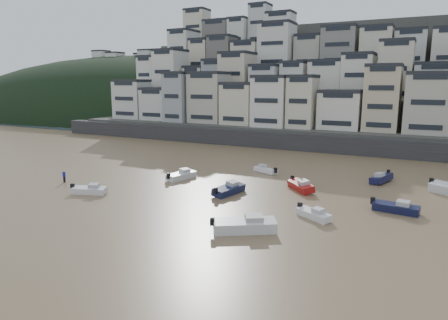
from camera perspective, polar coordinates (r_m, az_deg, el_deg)
The scene contains 15 objects.
sea_strip at distance 212.67m, azimuth -13.72°, elevation 7.03°, with size 340.00×340.00×0.00m, color #3E4859.
harbor_wall at distance 83.85m, azimuth 14.10°, elevation 2.31°, with size 140.00×3.00×3.50m, color #38383A.
hillside at distance 121.48m, azimuth 20.93°, elevation 9.89°, with size 141.04×66.00×50.00m.
headland at distance 195.40m, azimuth -12.27°, elevation 6.75°, with size 216.00×135.00×53.33m.
boat_a at distance 38.51m, azimuth 2.98°, elevation -9.01°, with size 6.55×2.14×1.79m, color silver, non-canonical shape.
boat_b at distance 43.24m, azimuth 12.70°, elevation -7.39°, with size 4.46×1.46×1.22m, color white, non-canonical shape.
boat_c at distance 51.02m, azimuth 0.69°, elevation -4.06°, with size 5.60×1.83×1.53m, color #141B3F, non-canonical shape.
boat_d at distance 47.98m, azimuth 23.35°, elevation -6.06°, with size 5.24×1.71×1.43m, color #121639, non-canonical shape.
boat_e at distance 53.73m, azimuth 10.90°, elevation -3.50°, with size 5.46×1.79×1.49m, color #9F1513, non-canonical shape.
boat_f at distance 59.13m, azimuth -6.12°, elevation -2.03°, with size 5.40×1.77×1.47m, color silver, non-canonical shape.
boat_h at distance 63.20m, azimuth 5.95°, elevation -1.28°, with size 4.46×1.46×1.22m, color white, non-canonical shape.
boat_i at distance 61.33m, azimuth 21.57°, elevation -2.28°, with size 5.42×1.78×1.48m, color #13153C, non-canonical shape.
boat_j at distance 53.98m, azimuth -18.69°, elevation -3.93°, with size 4.80×1.57×1.31m, color white, non-canonical shape.
person_blue at distance 61.39m, azimuth -21.87°, elevation -2.16°, with size 0.44×0.44×1.74m, color #171DAF, non-canonical shape.
person_pink at distance 53.36m, azimuth 11.04°, elevation -3.47°, with size 0.44×0.44×1.74m, color #BE8695, non-canonical shape.
Camera 1 is at (28.39, -15.86, 14.16)m, focal length 32.00 mm.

